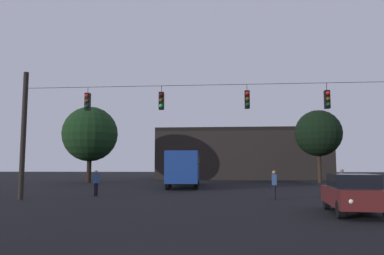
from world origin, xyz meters
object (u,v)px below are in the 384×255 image
Objects in this scene: tree_left_silhouette at (90,134)px; tree_behind_building at (318,133)px; pedestrian_crossing_left at (342,181)px; pedestrian_crossing_right at (274,183)px; pedestrian_crossing_center at (96,182)px; car_near_right at (354,193)px; city_bus at (185,166)px.

tree_left_silhouette reaches higher than tree_behind_building.
pedestrian_crossing_right is (-4.14, -1.62, -0.05)m from pedestrian_crossing_left.
tree_behind_building is (7.63, 20.67, 4.51)m from pedestrian_crossing_right.
pedestrian_crossing_right is (10.61, -1.46, 0.01)m from pedestrian_crossing_center.
pedestrian_crossing_left is 0.20× the size of tree_left_silhouette.
tree_behind_building reaches higher than pedestrian_crossing_right.
tree_left_silhouette reaches higher than car_near_right.
city_bus is at bearing 115.09° from car_near_right.
tree_left_silhouette is at bearing 132.04° from pedestrian_crossing_right.
tree_behind_building is (25.44, 0.92, -0.02)m from tree_left_silhouette.
car_near_right is at bearing -30.00° from pedestrian_crossing_center.
city_bus is at bearing -33.23° from tree_left_silhouette.
car_near_right is (8.49, -18.14, -1.07)m from city_bus.
tree_behind_building reaches higher than pedestrian_crossing_left.
tree_behind_building is (18.24, 19.22, 4.52)m from pedestrian_crossing_center.
pedestrian_crossing_left is 1.06× the size of pedestrian_crossing_center.
car_near_right is 14.83m from pedestrian_crossing_center.
city_bus reaches higher than pedestrian_crossing_center.
pedestrian_crossing_left is 4.45m from pedestrian_crossing_right.
pedestrian_crossing_left reaches higher than pedestrian_crossing_center.
tree_left_silhouette is 25.45m from tree_behind_building.
pedestrian_crossing_left is at bearing 21.39° from pedestrian_crossing_right.
pedestrian_crossing_center is 0.20× the size of tree_behind_building.
tree_left_silhouette is (-17.81, 19.75, 4.53)m from pedestrian_crossing_right.
tree_behind_building is at bearing 2.08° from tree_left_silhouette.
city_bus is 16.66m from tree_behind_building.
pedestrian_crossing_center is at bearing -133.50° from tree_behind_building.
pedestrian_crossing_center is 0.18× the size of tree_left_silhouette.
tree_behind_building is (5.39, 26.63, 4.61)m from car_near_right.
pedestrian_crossing_left is at bearing 0.64° from pedestrian_crossing_center.
car_near_right is 2.84× the size of pedestrian_crossing_center.
tree_behind_building reaches higher than pedestrian_crossing_center.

